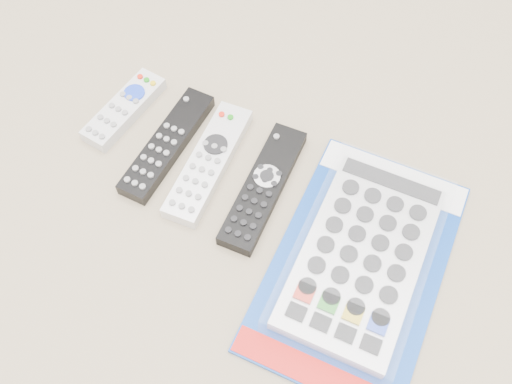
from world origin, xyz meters
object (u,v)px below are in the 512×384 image
at_px(remote_small_grey, 124,109).
at_px(remote_large_black, 263,187).
at_px(remote_silver_dvd, 209,162).
at_px(remote_slim_black, 167,144).
at_px(jumbo_remote_packaged, 362,256).

height_order(remote_small_grey, remote_large_black, same).
height_order(remote_small_grey, remote_silver_dvd, same).
bearing_deg(remote_silver_dvd, remote_large_black, -5.42).
height_order(remote_slim_black, jumbo_remote_packaged, jumbo_remote_packaged).
distance_m(remote_large_black, jumbo_remote_packaged, 0.17).
relative_size(remote_silver_dvd, remote_large_black, 0.99).
relative_size(remote_large_black, jumbo_remote_packaged, 0.59).
xyz_separation_m(remote_slim_black, jumbo_remote_packaged, (0.32, -0.04, 0.01)).
xyz_separation_m(remote_silver_dvd, remote_large_black, (0.09, -0.00, -0.00)).
xyz_separation_m(remote_silver_dvd, jumbo_remote_packaged, (0.25, -0.04, 0.01)).
distance_m(remote_small_grey, remote_slim_black, 0.10).
bearing_deg(remote_large_black, remote_small_grey, 170.22).
bearing_deg(remote_large_black, remote_slim_black, 175.88).
relative_size(remote_silver_dvd, jumbo_remote_packaged, 0.59).
bearing_deg(remote_small_grey, remote_silver_dvd, -3.83).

